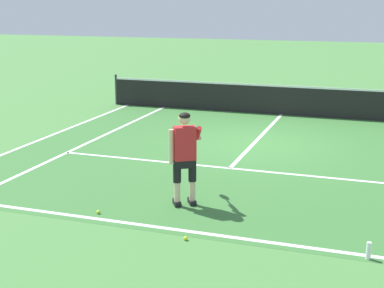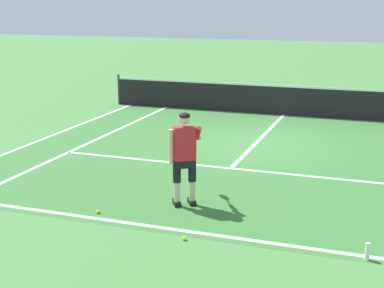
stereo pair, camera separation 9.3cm
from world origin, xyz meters
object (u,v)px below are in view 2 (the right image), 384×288
at_px(tennis_player, 185,152).
at_px(water_bottle, 367,251).
at_px(tennis_ball_near_feet, 184,238).
at_px(tennis_ball_by_baseline, 98,212).

xyz_separation_m(tennis_player, water_bottle, (3.23, -1.24, -0.86)).
bearing_deg(tennis_player, tennis_ball_near_feet, -69.98).
height_order(tennis_ball_near_feet, water_bottle, water_bottle).
height_order(tennis_player, water_bottle, tennis_player).
xyz_separation_m(tennis_ball_near_feet, tennis_ball_by_baseline, (-1.81, 0.56, 0.00)).
bearing_deg(tennis_player, tennis_ball_by_baseline, -144.33).
bearing_deg(water_bottle, tennis_ball_near_feet, -175.06).
height_order(tennis_player, tennis_ball_near_feet, tennis_player).
bearing_deg(tennis_ball_by_baseline, tennis_player, 35.67).
xyz_separation_m(tennis_player, tennis_ball_by_baseline, (-1.27, -0.91, -0.96)).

